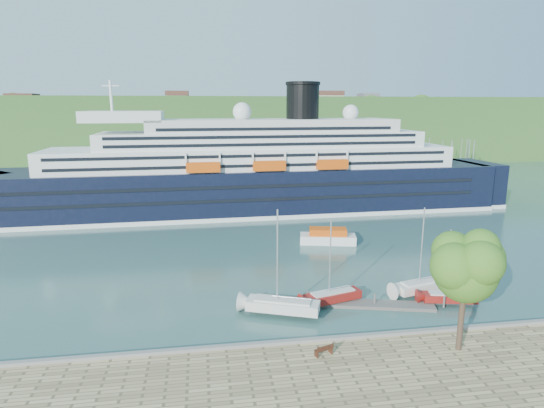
% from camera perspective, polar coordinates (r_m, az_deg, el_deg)
% --- Properties ---
extents(ground, '(400.00, 400.00, 0.00)m').
position_cam_1_polar(ground, '(42.25, 9.58, -17.38)').
color(ground, '#315855').
rests_on(ground, ground).
extents(far_hillside, '(400.00, 50.00, 24.00)m').
position_cam_1_polar(far_hillside, '(180.36, -5.04, 9.37)').
color(far_hillside, '#2D5020').
rests_on(far_hillside, ground).
extents(quay_coping, '(220.00, 0.50, 0.30)m').
position_cam_1_polar(quay_coping, '(41.54, 9.72, -16.13)').
color(quay_coping, slate).
rests_on(quay_coping, promenade).
extents(cruise_ship, '(113.51, 19.43, 25.40)m').
position_cam_1_polar(cruise_ship, '(89.23, -3.71, 7.00)').
color(cruise_ship, black).
rests_on(cruise_ship, ground).
extents(park_bench, '(1.76, 1.14, 1.05)m').
position_cam_1_polar(park_bench, '(38.73, 6.49, -17.62)').
color(park_bench, '#4B2515').
rests_on(park_bench, promenade).
extents(promenade_tree, '(6.73, 6.73, 11.14)m').
position_cam_1_polar(promenade_tree, '(40.16, 22.98, -9.47)').
color(promenade_tree, '#336A1C').
rests_on(promenade_tree, promenade).
extents(floating_pontoon, '(15.93, 5.87, 0.35)m').
position_cam_1_polar(floating_pontoon, '(50.16, 10.69, -12.22)').
color(floating_pontoon, '#65625A').
rests_on(floating_pontoon, ground).
extents(sailboat_white_near, '(8.37, 5.06, 10.47)m').
position_cam_1_polar(sailboat_white_near, '(45.26, 1.38, -7.84)').
color(sailboat_white_near, silver).
rests_on(sailboat_white_near, ground).
extents(sailboat_red, '(7.16, 3.73, 8.92)m').
position_cam_1_polar(sailboat_red, '(48.48, 7.76, -7.54)').
color(sailboat_red, maroon).
rests_on(sailboat_red, ground).
extents(sailboat_white_far, '(7.69, 3.82, 9.57)m').
position_cam_1_polar(sailboat_white_far, '(53.22, 18.65, -5.91)').
color(sailboat_white_far, silver).
rests_on(sailboat_white_far, ground).
extents(tender_launch, '(9.03, 4.78, 2.37)m').
position_cam_1_polar(tender_launch, '(70.57, 7.01, -3.98)').
color(tender_launch, '#D84D0C').
rests_on(tender_launch, ground).
extents(sailboat_extra, '(6.35, 3.04, 7.91)m').
position_cam_1_polar(sailboat_extra, '(51.70, 21.64, -7.64)').
color(sailboat_extra, maroon).
rests_on(sailboat_extra, ground).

